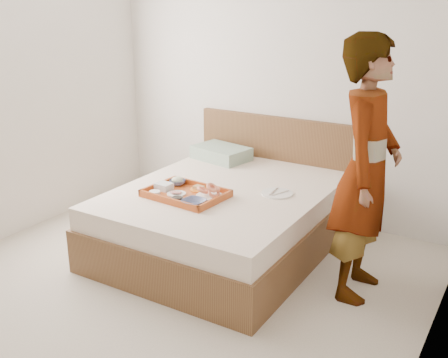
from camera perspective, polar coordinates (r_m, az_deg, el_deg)
ground at (r=3.83m, az=-8.05°, el=-12.87°), size 3.50×4.00×0.01m
wall_back at (r=5.01m, az=6.00°, el=10.70°), size 3.50×0.01×2.60m
wall_right at (r=2.61m, az=21.96°, el=1.89°), size 0.01×4.00×2.60m
bed at (r=4.42m, az=0.12°, el=-4.26°), size 1.65×2.00×0.53m
headboard at (r=5.15m, az=5.70°, el=1.53°), size 1.65×0.06×0.95m
pillow at (r=5.10m, az=-0.30°, el=2.82°), size 0.58×0.45×0.12m
tray at (r=4.15m, az=-4.15°, el=-1.53°), size 0.64×0.49×0.05m
prawn_plate at (r=4.10m, az=-1.60°, el=-1.85°), size 0.22×0.22×0.01m
navy_bowl_big at (r=3.94m, az=-3.27°, el=-2.53°), size 0.18×0.18×0.04m
sauce_dish at (r=4.01m, az=-5.06°, el=-2.25°), size 0.09×0.09×0.03m
meat_plate at (r=4.16m, az=-5.17°, el=-1.61°), size 0.16×0.16×0.01m
bread_plate at (r=4.24m, az=-2.73°, el=-1.14°), size 0.16×0.16×0.01m
salad_bowl at (r=4.37m, az=-5.05°, el=-0.36°), size 0.14×0.14×0.04m
plastic_tub at (r=4.27m, az=-6.51°, el=-0.80°), size 0.13×0.11×0.05m
cheese_round at (r=4.17m, az=-7.49°, el=-1.51°), size 0.09×0.09×0.03m
dinner_plate at (r=4.22m, az=5.76°, el=-1.55°), size 0.30×0.30×0.01m
person at (r=3.68m, az=15.12°, el=0.87°), size 0.47×0.69×1.81m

